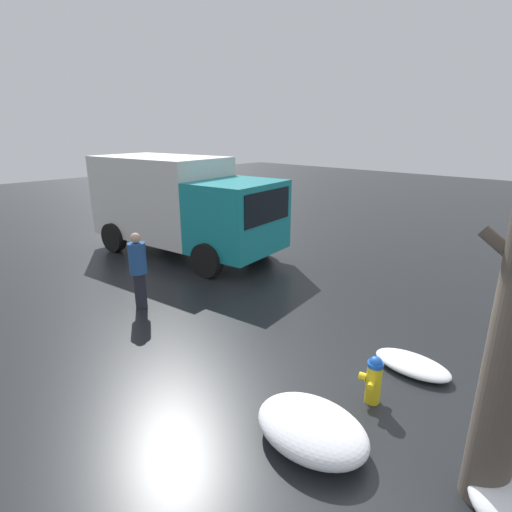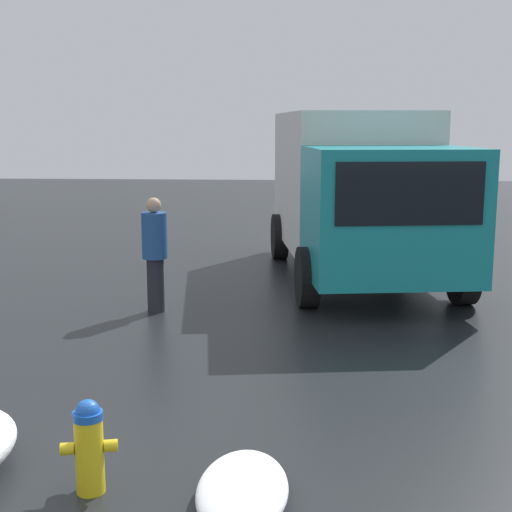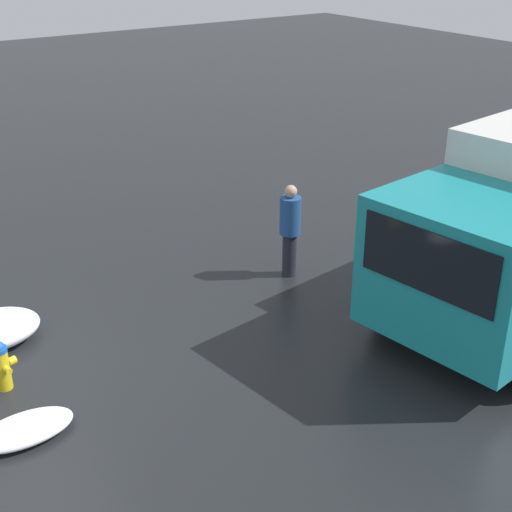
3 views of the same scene
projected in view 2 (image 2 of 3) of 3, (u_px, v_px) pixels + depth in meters
name	position (u px, v px, depth m)	size (l,w,h in m)	color
ground_plane	(91.00, 492.00, 5.26)	(60.00, 60.00, 0.00)	black
fire_hydrant	(89.00, 445.00, 5.20)	(0.32, 0.42, 0.72)	yellow
delivery_truck	(358.00, 189.00, 12.41)	(6.24, 3.27, 2.88)	teal
pedestrian	(155.00, 250.00, 10.16)	(0.36, 0.36, 1.66)	#23232D
snow_pile_by_hydrant	(243.00, 490.00, 5.08)	(1.20, 0.66, 0.21)	white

